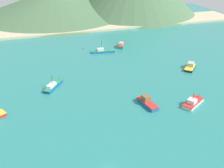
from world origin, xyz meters
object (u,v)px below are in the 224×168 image
object	(u,v)px
fishing_boat_0	(103,51)
buoy_0	(83,48)
fishing_boat_10	(53,86)
fishing_boat_8	(121,45)
fishing_boat_3	(147,102)
fishing_boat_9	(190,67)
fishing_boat_6	(193,103)

from	to	relation	value
fishing_boat_0	buoy_0	xyz separation A→B (m)	(-7.41, 8.33, -0.59)
fishing_boat_0	fishing_boat_10	world-z (taller)	fishing_boat_0
fishing_boat_8	fishing_boat_10	xyz separation A→B (m)	(-36.93, -33.63, -0.20)
fishing_boat_8	fishing_boat_10	world-z (taller)	fishing_boat_10
fishing_boat_3	fishing_boat_10	world-z (taller)	fishing_boat_10
fishing_boat_3	fishing_boat_9	world-z (taller)	fishing_boat_3
fishing_boat_9	fishing_boat_10	bearing A→B (deg)	179.93
buoy_0	fishing_boat_8	bearing A→B (deg)	-10.51
fishing_boat_8	fishing_boat_10	size ratio (longest dim) A/B	0.82
fishing_boat_0	fishing_boat_8	bearing A→B (deg)	24.40
fishing_boat_3	fishing_boat_8	xyz separation A→B (m)	(10.77, 54.03, 0.04)
fishing_boat_3	buoy_0	xyz separation A→B (m)	(-7.51, 57.42, -0.78)
fishing_boat_0	fishing_boat_6	xyz separation A→B (m)	(13.45, -53.27, 0.06)
fishing_boat_8	buoy_0	world-z (taller)	fishing_boat_8
fishing_boat_0	fishing_boat_3	world-z (taller)	fishing_boat_0
fishing_boat_10	buoy_0	distance (m)	41.46
fishing_boat_6	fishing_boat_8	xyz separation A→B (m)	(-2.57, 58.20, 0.18)
fishing_boat_3	fishing_boat_6	size ratio (longest dim) A/B	0.97
fishing_boat_0	buoy_0	size ratio (longest dim) A/B	16.78
fishing_boat_6	fishing_boat_9	size ratio (longest dim) A/B	1.14
fishing_boat_9	buoy_0	world-z (taller)	fishing_boat_9
fishing_boat_10	fishing_boat_8	bearing A→B (deg)	42.32
fishing_boat_8	fishing_boat_3	bearing A→B (deg)	-101.27
fishing_boat_8	buoy_0	bearing A→B (deg)	169.49
fishing_boat_8	fishing_boat_10	distance (m)	49.95
fishing_boat_8	fishing_boat_9	xyz separation A→B (m)	(17.20, -33.70, -0.06)
fishing_boat_10	buoy_0	bearing A→B (deg)	63.27
fishing_boat_0	fishing_boat_8	distance (m)	11.95
fishing_boat_9	fishing_boat_8	bearing A→B (deg)	117.03
fishing_boat_6	fishing_boat_10	xyz separation A→B (m)	(-39.50, 24.57, -0.03)
fishing_boat_8	fishing_boat_9	size ratio (longest dim) A/B	0.99
fishing_boat_8	fishing_boat_6	bearing A→B (deg)	-87.47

